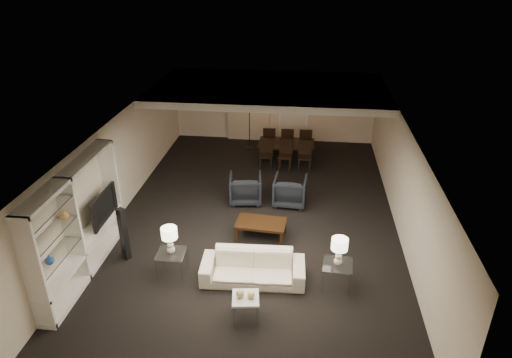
{
  "coord_description": "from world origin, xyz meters",
  "views": [
    {
      "loc": [
        1.15,
        -9.97,
        6.09
      ],
      "look_at": [
        0.0,
        0.0,
        1.1
      ],
      "focal_mm": 32.0,
      "sensor_mm": 36.0,
      "label": 1
    }
  ],
  "objects_px": {
    "chair_fm": "(287,140)",
    "table_lamp_right": "(339,252)",
    "pendant_light": "(279,105)",
    "chair_fl": "(270,139)",
    "side_table_left": "(172,263)",
    "chair_fr": "(305,141)",
    "floor_speaker": "(124,234)",
    "floor_lamp": "(249,124)",
    "vase_amber": "(64,215)",
    "chair_nm": "(285,156)",
    "coffee_table": "(261,230)",
    "chair_nl": "(266,155)",
    "television": "(99,206)",
    "sofa": "(253,268)",
    "chair_nr": "(305,157)",
    "table_lamp_left": "(170,241)",
    "vase_blue": "(49,260)",
    "dining_table": "(286,152)",
    "armchair_left": "(246,188)",
    "marble_table": "(246,307)",
    "side_table_right": "(337,275)",
    "armchair_right": "(290,191)"
  },
  "relations": [
    {
      "from": "vase_blue",
      "to": "floor_lamp",
      "type": "distance_m",
      "value": 8.71
    },
    {
      "from": "coffee_table",
      "to": "side_table_left",
      "type": "relative_size",
      "value": 2.0
    },
    {
      "from": "pendant_light",
      "to": "chair_fl",
      "type": "distance_m",
      "value": 1.69
    },
    {
      "from": "chair_nm",
      "to": "television",
      "type": "bearing_deg",
      "value": -124.91
    },
    {
      "from": "dining_table",
      "to": "chair_fm",
      "type": "relative_size",
      "value": 1.92
    },
    {
      "from": "floor_speaker",
      "to": "floor_lamp",
      "type": "distance_m",
      "value": 6.89
    },
    {
      "from": "marble_table",
      "to": "chair_nm",
      "type": "relative_size",
      "value": 0.52
    },
    {
      "from": "pendant_light",
      "to": "chair_nr",
      "type": "bearing_deg",
      "value": -30.7
    },
    {
      "from": "table_lamp_right",
      "to": "chair_nl",
      "type": "xyz_separation_m",
      "value": [
        -1.96,
        5.47,
        -0.38
      ]
    },
    {
      "from": "television",
      "to": "floor_lamp",
      "type": "height_order",
      "value": "floor_lamp"
    },
    {
      "from": "vase_blue",
      "to": "vase_amber",
      "type": "bearing_deg",
      "value": 90.0
    },
    {
      "from": "sofa",
      "to": "chair_nr",
      "type": "relative_size",
      "value": 2.29
    },
    {
      "from": "side_table_left",
      "to": "side_table_right",
      "type": "distance_m",
      "value": 3.4
    },
    {
      "from": "pendant_light",
      "to": "chair_fl",
      "type": "bearing_deg",
      "value": 113.11
    },
    {
      "from": "coffee_table",
      "to": "table_lamp_left",
      "type": "height_order",
      "value": "table_lamp_left"
    },
    {
      "from": "floor_speaker",
      "to": "chair_nm",
      "type": "distance_m",
      "value": 5.98
    },
    {
      "from": "pendant_light",
      "to": "dining_table",
      "type": "bearing_deg",
      "value": 27.37
    },
    {
      "from": "pendant_light",
      "to": "table_lamp_left",
      "type": "height_order",
      "value": "pendant_light"
    },
    {
      "from": "chair_fr",
      "to": "chair_fl",
      "type": "bearing_deg",
      "value": -1.76
    },
    {
      "from": "floor_lamp",
      "to": "chair_fm",
      "type": "bearing_deg",
      "value": -12.07
    },
    {
      "from": "sofa",
      "to": "dining_table",
      "type": "distance_m",
      "value": 6.13
    },
    {
      "from": "television",
      "to": "floor_speaker",
      "type": "relative_size",
      "value": 0.93
    },
    {
      "from": "vase_blue",
      "to": "floor_lamp",
      "type": "height_order",
      "value": "floor_lamp"
    },
    {
      "from": "coffee_table",
      "to": "chair_nl",
      "type": "distance_m",
      "value": 3.89
    },
    {
      "from": "chair_fm",
      "to": "table_lamp_right",
      "type": "bearing_deg",
      "value": 98.66
    },
    {
      "from": "vase_amber",
      "to": "chair_nm",
      "type": "xyz_separation_m",
      "value": [
        3.87,
        6.0,
        -1.18
      ]
    },
    {
      "from": "armchair_left",
      "to": "chair_fr",
      "type": "xyz_separation_m",
      "value": [
        1.54,
        3.47,
        0.07
      ]
    },
    {
      "from": "vase_amber",
      "to": "chair_fl",
      "type": "xyz_separation_m",
      "value": [
        3.27,
        7.3,
        -1.18
      ]
    },
    {
      "from": "armchair_left",
      "to": "chair_fl",
      "type": "xyz_separation_m",
      "value": [
        0.34,
        3.47,
        0.07
      ]
    },
    {
      "from": "coffee_table",
      "to": "chair_nl",
      "type": "bearing_deg",
      "value": 93.8
    },
    {
      "from": "armchair_right",
      "to": "marble_table",
      "type": "bearing_deg",
      "value": 85.87
    },
    {
      "from": "dining_table",
      "to": "chair_nm",
      "type": "height_order",
      "value": "chair_nm"
    },
    {
      "from": "sofa",
      "to": "chair_fm",
      "type": "xyz_separation_m",
      "value": [
        0.34,
        6.77,
        0.15
      ]
    },
    {
      "from": "floor_speaker",
      "to": "chair_nr",
      "type": "bearing_deg",
      "value": 77.7
    },
    {
      "from": "sofa",
      "to": "dining_table",
      "type": "xyz_separation_m",
      "value": [
        0.34,
        6.12,
        0.0
      ]
    },
    {
      "from": "table_lamp_right",
      "to": "vase_amber",
      "type": "height_order",
      "value": "vase_amber"
    },
    {
      "from": "side_table_left",
      "to": "chair_fr",
      "type": "bearing_deg",
      "value": 68.67
    },
    {
      "from": "armchair_left",
      "to": "chair_nl",
      "type": "bearing_deg",
      "value": -106.06
    },
    {
      "from": "vase_amber",
      "to": "chair_nm",
      "type": "distance_m",
      "value": 7.24
    },
    {
      "from": "chair_nl",
      "to": "floor_lamp",
      "type": "distance_m",
      "value": 1.79
    },
    {
      "from": "chair_nl",
      "to": "side_table_left",
      "type": "bearing_deg",
      "value": -106.92
    },
    {
      "from": "pendant_light",
      "to": "chair_fr",
      "type": "distance_m",
      "value": 1.87
    },
    {
      "from": "side_table_right",
      "to": "side_table_left",
      "type": "bearing_deg",
      "value": 180.0
    },
    {
      "from": "armchair_right",
      "to": "chair_fr",
      "type": "relative_size",
      "value": 0.94
    },
    {
      "from": "floor_speaker",
      "to": "chair_nr",
      "type": "distance_m",
      "value": 6.32
    },
    {
      "from": "floor_speaker",
      "to": "dining_table",
      "type": "relative_size",
      "value": 0.71
    },
    {
      "from": "armchair_left",
      "to": "vase_amber",
      "type": "xyz_separation_m",
      "value": [
        -2.93,
        -3.83,
        1.25
      ]
    },
    {
      "from": "table_lamp_left",
      "to": "chair_fm",
      "type": "height_order",
      "value": "table_lamp_left"
    },
    {
      "from": "side_table_left",
      "to": "floor_speaker",
      "type": "height_order",
      "value": "floor_speaker"
    },
    {
      "from": "vase_blue",
      "to": "chair_fl",
      "type": "distance_m",
      "value": 8.71
    }
  ]
}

